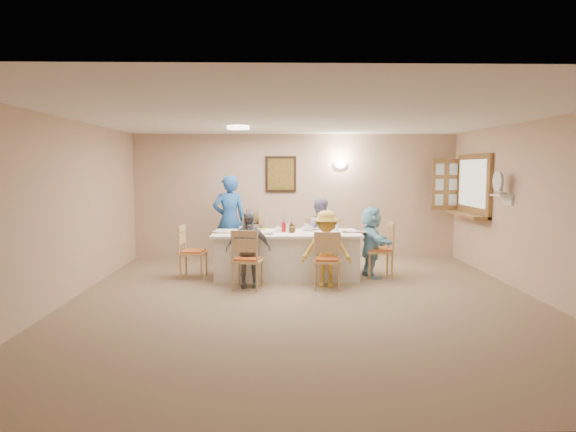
{
  "coord_description": "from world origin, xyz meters",
  "views": [
    {
      "loc": [
        -0.39,
        -6.86,
        1.83
      ],
      "look_at": [
        -0.2,
        1.4,
        1.05
      ],
      "focal_mm": 32.0,
      "sensor_mm": 36.0,
      "label": 1
    }
  ],
  "objects_px": {
    "dining_table": "(286,255)",
    "chair_front_left": "(248,259)",
    "chair_front_right": "(327,259)",
    "condiment_ketchup": "(284,226)",
    "diner_front_right": "(326,249)",
    "chair_back_left": "(253,242)",
    "diner_back_left": "(252,238)",
    "chair_right_end": "(379,249)",
    "caregiver": "(229,220)",
    "chair_left_end": "(193,251)",
    "diner_right_end": "(371,242)",
    "desk_fan": "(500,186)",
    "chair_back_right": "(318,243)",
    "diner_front_left": "(248,249)",
    "serving_hatch": "(474,186)",
    "diner_back_right": "(319,234)"
  },
  "relations": [
    {
      "from": "dining_table",
      "to": "chair_left_end",
      "type": "height_order",
      "value": "chair_left_end"
    },
    {
      "from": "diner_right_end",
      "to": "caregiver",
      "type": "distance_m",
      "value": 2.74
    },
    {
      "from": "diner_right_end",
      "to": "chair_front_right",
      "type": "bearing_deg",
      "value": 125.42
    },
    {
      "from": "serving_hatch",
      "to": "caregiver",
      "type": "distance_m",
      "value": 4.54
    },
    {
      "from": "diner_right_end",
      "to": "chair_back_left",
      "type": "bearing_deg",
      "value": 59.52
    },
    {
      "from": "chair_back_left",
      "to": "chair_left_end",
      "type": "relative_size",
      "value": 1.07
    },
    {
      "from": "chair_back_left",
      "to": "diner_back_right",
      "type": "height_order",
      "value": "diner_back_right"
    },
    {
      "from": "dining_table",
      "to": "chair_right_end",
      "type": "height_order",
      "value": "chair_right_end"
    },
    {
      "from": "desk_fan",
      "to": "diner_front_right",
      "type": "height_order",
      "value": "desk_fan"
    },
    {
      "from": "chair_right_end",
      "to": "caregiver",
      "type": "relative_size",
      "value": 0.55
    },
    {
      "from": "chair_left_end",
      "to": "diner_back_left",
      "type": "distance_m",
      "value": 1.17
    },
    {
      "from": "desk_fan",
      "to": "diner_back_right",
      "type": "distance_m",
      "value": 3.12
    },
    {
      "from": "dining_table",
      "to": "chair_right_end",
      "type": "bearing_deg",
      "value": 0.0
    },
    {
      "from": "chair_back_right",
      "to": "diner_back_right",
      "type": "distance_m",
      "value": 0.23
    },
    {
      "from": "chair_back_left",
      "to": "diner_back_left",
      "type": "xyz_separation_m",
      "value": [
        0.0,
        -0.12,
        0.09
      ]
    },
    {
      "from": "chair_back_right",
      "to": "diner_back_left",
      "type": "relative_size",
      "value": 0.8
    },
    {
      "from": "dining_table",
      "to": "chair_right_end",
      "type": "relative_size",
      "value": 2.6
    },
    {
      "from": "chair_right_end",
      "to": "chair_front_right",
      "type": "bearing_deg",
      "value": -49.28
    },
    {
      "from": "diner_back_right",
      "to": "caregiver",
      "type": "xyz_separation_m",
      "value": [
        -1.65,
        0.47,
        0.2
      ]
    },
    {
      "from": "chair_back_left",
      "to": "chair_front_right",
      "type": "distance_m",
      "value": 2.0
    },
    {
      "from": "chair_back_right",
      "to": "diner_front_left",
      "type": "height_order",
      "value": "diner_front_left"
    },
    {
      "from": "chair_left_end",
      "to": "diner_right_end",
      "type": "xyz_separation_m",
      "value": [
        2.97,
        0.0,
        0.15
      ]
    },
    {
      "from": "chair_front_left",
      "to": "chair_left_end",
      "type": "relative_size",
      "value": 1.04
    },
    {
      "from": "dining_table",
      "to": "chair_front_left",
      "type": "distance_m",
      "value": 1.0
    },
    {
      "from": "chair_front_left",
      "to": "serving_hatch",
      "type": "bearing_deg",
      "value": -147.54
    },
    {
      "from": "chair_back_left",
      "to": "diner_back_left",
      "type": "relative_size",
      "value": 0.84
    },
    {
      "from": "chair_left_end",
      "to": "chair_front_right",
      "type": "bearing_deg",
      "value": -104.47
    },
    {
      "from": "diner_front_left",
      "to": "diner_right_end",
      "type": "xyz_separation_m",
      "value": [
        2.02,
        0.68,
        0.01
      ]
    },
    {
      "from": "chair_back_left",
      "to": "diner_back_left",
      "type": "bearing_deg",
      "value": -86.31
    },
    {
      "from": "chair_front_left",
      "to": "diner_front_right",
      "type": "distance_m",
      "value": 1.21
    },
    {
      "from": "chair_back_left",
      "to": "diner_front_right",
      "type": "distance_m",
      "value": 1.91
    },
    {
      "from": "diner_right_end",
      "to": "caregiver",
      "type": "xyz_separation_m",
      "value": [
        -2.47,
        1.15,
        0.25
      ]
    },
    {
      "from": "dining_table",
      "to": "chair_front_right",
      "type": "xyz_separation_m",
      "value": [
        0.6,
        -0.8,
        0.07
      ]
    },
    {
      "from": "diner_front_left",
      "to": "caregiver",
      "type": "relative_size",
      "value": 0.69
    },
    {
      "from": "chair_right_end",
      "to": "diner_front_left",
      "type": "bearing_deg",
      "value": -71.83
    },
    {
      "from": "chair_back_left",
      "to": "chair_front_right",
      "type": "xyz_separation_m",
      "value": [
        1.2,
        -1.6,
        -0.03
      ]
    },
    {
      "from": "serving_hatch",
      "to": "desk_fan",
      "type": "bearing_deg",
      "value": -94.66
    },
    {
      "from": "desk_fan",
      "to": "chair_front_left",
      "type": "bearing_deg",
      "value": -176.19
    },
    {
      "from": "chair_front_left",
      "to": "chair_back_right",
      "type": "bearing_deg",
      "value": -116.2
    },
    {
      "from": "chair_back_right",
      "to": "condiment_ketchup",
      "type": "xyz_separation_m",
      "value": [
        -0.65,
        -0.75,
        0.41
      ]
    },
    {
      "from": "serving_hatch",
      "to": "diner_front_right",
      "type": "bearing_deg",
      "value": -152.22
    },
    {
      "from": "diner_front_left",
      "to": "diner_back_right",
      "type": "bearing_deg",
      "value": 40.07
    },
    {
      "from": "diner_back_left",
      "to": "caregiver",
      "type": "bearing_deg",
      "value": -52.66
    },
    {
      "from": "dining_table",
      "to": "chair_left_end",
      "type": "relative_size",
      "value": 2.73
    },
    {
      "from": "diner_back_left",
      "to": "caregiver",
      "type": "distance_m",
      "value": 0.71
    },
    {
      "from": "chair_back_right",
      "to": "condiment_ketchup",
      "type": "distance_m",
      "value": 1.07
    },
    {
      "from": "chair_left_end",
      "to": "chair_right_end",
      "type": "xyz_separation_m",
      "value": [
        3.1,
        0.0,
        0.02
      ]
    },
    {
      "from": "chair_front_right",
      "to": "condiment_ketchup",
      "type": "distance_m",
      "value": 1.15
    },
    {
      "from": "chair_left_end",
      "to": "condiment_ketchup",
      "type": "bearing_deg",
      "value": -82.07
    },
    {
      "from": "chair_left_end",
      "to": "condiment_ketchup",
      "type": "xyz_separation_m",
      "value": [
        1.5,
        0.05,
        0.42
      ]
    }
  ]
}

